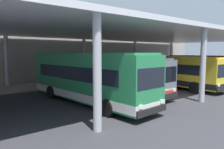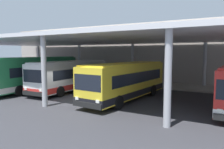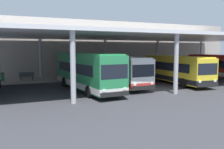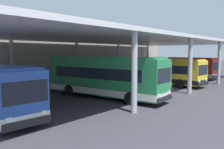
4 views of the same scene
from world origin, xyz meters
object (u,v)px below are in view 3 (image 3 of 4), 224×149
at_px(bus_second_bay, 86,71).
at_px(bus_departing, 221,66).
at_px(bus_far_bay, 176,69).
at_px(bus_middle_bay, 116,71).
at_px(bench_waiting, 27,76).
at_px(trash_bin, 2,77).

height_order(bus_second_bay, bus_departing, bus_second_bay).
xyz_separation_m(bus_far_bay, bus_departing, (8.61, 1.30, 0.00)).
xyz_separation_m(bus_second_bay, bus_far_bay, (10.85, 0.26, -0.19)).
distance_m(bus_middle_bay, bench_waiting, 11.63).
relative_size(bus_middle_bay, bus_far_bay, 0.99).
height_order(bus_far_bay, bus_departing, same).
bearing_deg(trash_bin, bus_far_bay, -26.65).
height_order(bus_middle_bay, bench_waiting, bus_middle_bay).
distance_m(bus_departing, trash_bin, 28.00).
bearing_deg(bus_middle_bay, bus_second_bay, -160.67).
relative_size(bus_departing, bench_waiting, 5.91).
bearing_deg(bus_middle_bay, bench_waiting, 136.57).
distance_m(bus_second_bay, trash_bin, 12.04).
height_order(bus_second_bay, trash_bin, bus_second_bay).
relative_size(bus_far_bay, trash_bin, 10.91).
xyz_separation_m(bench_waiting, trash_bin, (-2.78, 0.13, 0.01)).
bearing_deg(bench_waiting, trash_bin, 177.37).
distance_m(bus_far_bay, trash_bin, 20.44).
xyz_separation_m(bus_far_bay, trash_bin, (-18.25, 9.16, -0.98)).
bearing_deg(bus_middle_bay, trash_bin, 144.13).
bearing_deg(bus_middle_bay, bus_departing, 0.85).
bearing_deg(bus_second_bay, bus_far_bay, 1.39).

